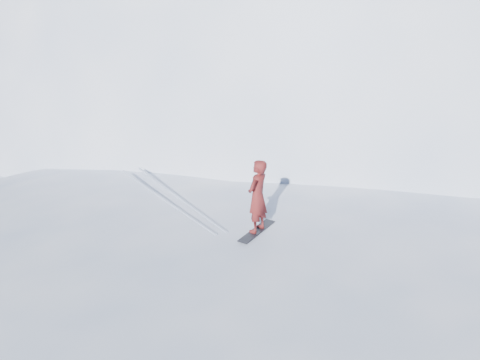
# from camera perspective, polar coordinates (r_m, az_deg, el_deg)

# --- Properties ---
(near_ridge) EXTENTS (36.00, 28.00, 4.80)m
(near_ridge) POSITION_cam_1_polar(r_m,az_deg,el_deg) (14.34, 5.75, -13.29)
(near_ridge) COLOR white
(near_ridge) RESTS_ON ground
(summit_peak) EXTENTS (60.00, 56.00, 56.00)m
(summit_peak) POSITION_cam_1_polar(r_m,az_deg,el_deg) (43.64, 13.43, 9.83)
(summit_peak) COLOR white
(summit_peak) RESTS_ON ground
(peak_shoulder) EXTENTS (28.00, 24.00, 18.00)m
(peak_shoulder) POSITION_cam_1_polar(r_m,az_deg,el_deg) (32.09, 3.42, 6.45)
(peak_shoulder) COLOR white
(peak_shoulder) RESTS_ON ground
(wind_bumps) EXTENTS (16.00, 14.40, 1.00)m
(wind_bumps) POSITION_cam_1_polar(r_m,az_deg,el_deg) (13.08, 1.81, -17.02)
(wind_bumps) COLOR white
(wind_bumps) RESTS_ON ground
(snowboard) EXTENTS (1.42, 1.02, 0.02)m
(snowboard) POSITION_cam_1_polar(r_m,az_deg,el_deg) (12.34, 2.08, -6.22)
(snowboard) COLOR black
(snowboard) RESTS_ON near_ridge
(snowboarder) EXTENTS (0.85, 0.77, 1.94)m
(snowboarder) POSITION_cam_1_polar(r_m,az_deg,el_deg) (11.92, 2.14, -2.01)
(snowboarder) COLOR maroon
(snowboarder) RESTS_ON snowboard
(board_tracks) EXTENTS (1.39, 5.96, 0.04)m
(board_tracks) POSITION_cam_1_polar(r_m,az_deg,el_deg) (14.60, -8.62, -1.94)
(board_tracks) COLOR silver
(board_tracks) RESTS_ON ground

